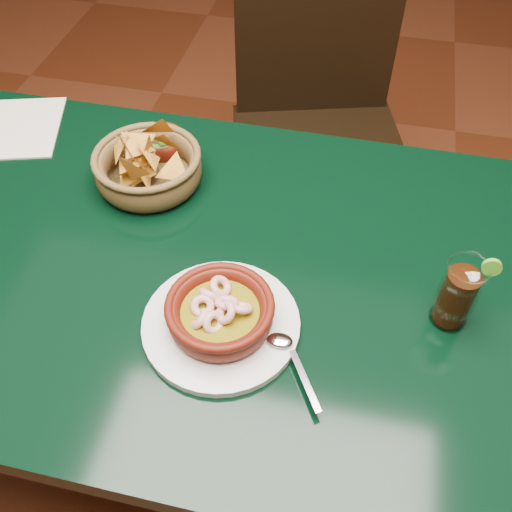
% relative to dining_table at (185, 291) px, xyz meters
% --- Properties ---
extents(ground, '(7.00, 7.00, 0.00)m').
position_rel_dining_table_xyz_m(ground, '(0.00, 0.00, -0.65)').
color(ground, '#471C0C').
rests_on(ground, ground).
extents(dining_table, '(1.20, 0.80, 0.75)m').
position_rel_dining_table_xyz_m(dining_table, '(0.00, 0.00, 0.00)').
color(dining_table, black).
rests_on(dining_table, ground).
extents(dining_chair, '(0.57, 0.57, 1.00)m').
position_rel_dining_table_xyz_m(dining_chair, '(0.15, 0.71, -0.10)').
color(dining_chair, black).
rests_on(dining_chair, ground).
extents(shrimp_plate, '(0.30, 0.25, 0.07)m').
position_rel_dining_table_xyz_m(shrimp_plate, '(0.11, -0.12, 0.13)').
color(shrimp_plate, silver).
rests_on(shrimp_plate, dining_table).
extents(chip_basket, '(0.24, 0.24, 0.14)m').
position_rel_dining_table_xyz_m(chip_basket, '(-0.12, 0.17, 0.14)').
color(chip_basket, brown).
rests_on(chip_basket, dining_table).
extents(guacamole_ramekin, '(0.13, 0.13, 0.04)m').
position_rel_dining_table_xyz_m(guacamole_ramekin, '(-0.13, 0.27, 0.12)').
color(guacamole_ramekin, '#490F07').
rests_on(guacamole_ramekin, dining_table).
extents(cola_drink, '(0.13, 0.13, 0.15)m').
position_rel_dining_table_xyz_m(cola_drink, '(0.45, -0.03, 0.16)').
color(cola_drink, white).
rests_on(cola_drink, dining_table).
extents(glass_ashtray, '(0.12, 0.12, 0.03)m').
position_rel_dining_table_xyz_m(glass_ashtray, '(-0.15, 0.18, 0.11)').
color(glass_ashtray, white).
rests_on(glass_ashtray, dining_table).
extents(paper_menu, '(0.21, 0.25, 0.00)m').
position_rel_dining_table_xyz_m(paper_menu, '(-0.45, 0.28, 0.10)').
color(paper_menu, beige).
rests_on(paper_menu, dining_table).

